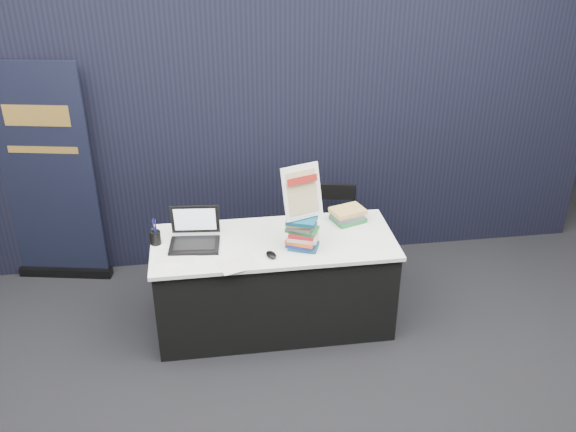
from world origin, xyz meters
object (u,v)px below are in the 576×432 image
at_px(book_stack_tall, 302,233).
at_px(stacking_chair, 337,229).
at_px(laptop, 194,236).
at_px(pullup_banner, 51,188).
at_px(book_stack_short, 348,215).
at_px(display_table, 274,283).
at_px(info_sign, 302,193).

xyz_separation_m(book_stack_tall, stacking_chair, (0.43, 0.76, -0.42)).
height_order(laptop, pullup_banner, pullup_banner).
relative_size(book_stack_short, pullup_banner, 0.14).
height_order(display_table, book_stack_tall, book_stack_tall).
height_order(laptop, book_stack_tall, laptop).
bearing_deg(book_stack_short, display_table, -160.09).
distance_m(book_stack_tall, book_stack_short, 0.55).
height_order(book_stack_short, stacking_chair, book_stack_short).
relative_size(display_table, stacking_chair, 2.23).
bearing_deg(pullup_banner, stacking_chair, 3.58).
bearing_deg(book_stack_short, stacking_chair, 87.76).
bearing_deg(info_sign, display_table, 133.55).
bearing_deg(display_table, laptop, 175.92).
bearing_deg(pullup_banner, display_table, -17.33).
bearing_deg(pullup_banner, book_stack_tall, -17.97).
bearing_deg(laptop, book_stack_short, 14.02).
distance_m(display_table, pullup_banner, 2.04).
relative_size(display_table, laptop, 4.74).
height_order(info_sign, stacking_chair, info_sign).
bearing_deg(book_stack_tall, display_table, 145.32).
bearing_deg(laptop, display_table, 1.39).
distance_m(display_table, laptop, 0.73).
distance_m(laptop, book_stack_short, 1.20).
distance_m(info_sign, stacking_chair, 1.12).
xyz_separation_m(display_table, info_sign, (0.19, -0.10, 0.81)).
distance_m(laptop, stacking_chair, 1.39).
xyz_separation_m(display_table, stacking_chair, (0.62, 0.63, 0.07)).
distance_m(book_stack_short, info_sign, 0.65).
bearing_deg(info_sign, pullup_banner, 133.10).
xyz_separation_m(book_stack_short, pullup_banner, (-2.35, 0.73, 0.05)).
bearing_deg(stacking_chair, laptop, -142.59).
relative_size(laptop, stacking_chair, 0.47).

